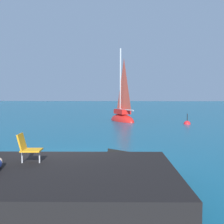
% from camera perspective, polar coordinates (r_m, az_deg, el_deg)
% --- Properties ---
extents(ground_plane, '(160.00, 160.00, 0.00)m').
position_cam_1_polar(ground_plane, '(10.87, -9.79, -9.63)').
color(ground_plane, '#0F5675').
extents(shore_ledge, '(6.93, 4.60, 0.61)m').
position_cam_1_polar(shore_ledge, '(7.73, -13.90, -12.88)').
color(shore_ledge, black).
rests_on(shore_ledge, ground).
extents(boulder_seaward, '(1.27, 1.49, 1.03)m').
position_cam_1_polar(boulder_seaward, '(10.09, 1.96, -10.63)').
color(boulder_seaward, black).
rests_on(boulder_seaward, ground).
extents(boulder_inland, '(1.04, 1.20, 0.77)m').
position_cam_1_polar(boulder_inland, '(10.56, -14.49, -10.08)').
color(boulder_inland, black).
rests_on(boulder_inland, ground).
extents(sailboat_near, '(2.87, 3.87, 7.07)m').
position_cam_1_polar(sailboat_near, '(26.11, 2.01, -0.94)').
color(sailboat_near, red).
rests_on(sailboat_near, ground).
extents(beach_chair, '(0.62, 0.51, 0.80)m').
position_cam_1_polar(beach_chair, '(8.28, -16.07, -6.47)').
color(beach_chair, orange).
rests_on(beach_chair, shore_ledge).
extents(marker_buoy, '(0.56, 0.56, 1.13)m').
position_cam_1_polar(marker_buoy, '(24.27, 14.32, -2.29)').
color(marker_buoy, red).
rests_on(marker_buoy, ground).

